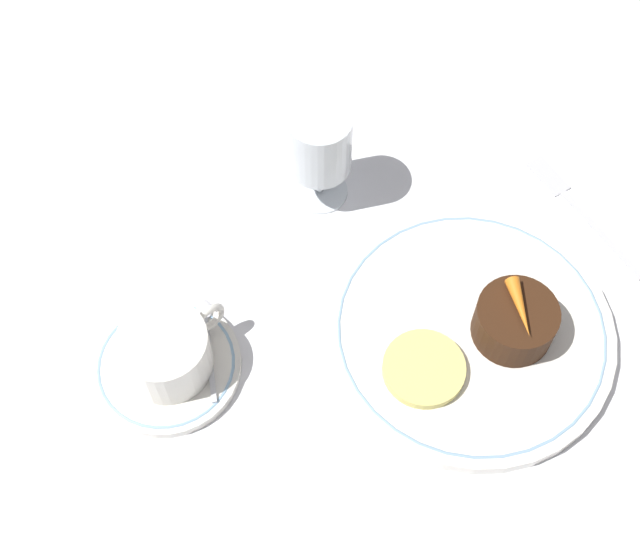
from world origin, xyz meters
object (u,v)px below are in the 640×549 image
dessert_cake (515,321)px  wine_glass (320,147)px  dinner_plate (471,332)px  fork (573,202)px  coffee_cup (166,351)px

dessert_cake → wine_glass: bearing=95.4°
dinner_plate → fork: bearing=10.5°
fork → dessert_cake: 0.18m
coffee_cup → fork: (0.43, -0.13, -0.04)m
dinner_plate → fork: (0.19, 0.04, -0.01)m
wine_glass → fork: bearing=-44.6°
wine_glass → dinner_plate: bearing=-90.7°
wine_glass → dessert_cake: size_ratio=1.55×
dinner_plate → dessert_cake: bearing=-44.8°
dessert_cake → dinner_plate: bearing=135.2°
dinner_plate → coffee_cup: coffee_cup is taller
fork → dinner_plate: bearing=-169.5°
wine_glass → dessert_cake: (0.02, -0.25, -0.04)m
coffee_cup → fork: size_ratio=0.63×
dinner_plate → wine_glass: (0.00, 0.22, 0.07)m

